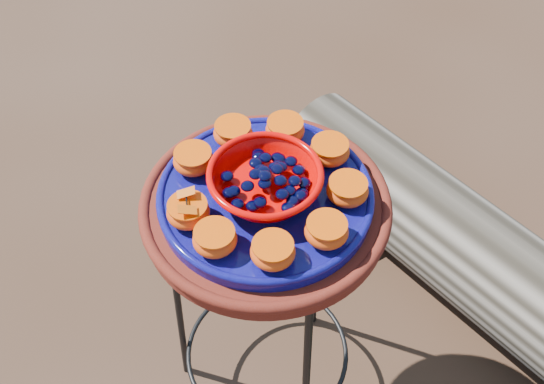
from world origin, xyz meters
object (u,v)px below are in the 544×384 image
Objects in this scene: plant_stand at (267,310)px; cobalt_plate at (265,197)px; terracotta_saucer at (265,208)px; red_bowl at (265,183)px; driftwood_log at (513,286)px.

cobalt_plate is at bearing 0.00° from plant_stand.
terracotta_saucer is 2.33× the size of red_bowl.
cobalt_plate is 2.00× the size of red_bowl.
red_bowl is (0.00, 0.00, 0.07)m from terracotta_saucer.
plant_stand is 0.40m from cobalt_plate.
terracotta_saucer is 0.29× the size of driftwood_log.
terracotta_saucer is at bearing 0.00° from cobalt_plate.
red_bowl reaches higher than plant_stand.
red_bowl is at bearing 0.00° from plant_stand.
driftwood_log is at bearing 52.63° from cobalt_plate.
red_bowl is 0.95m from driftwood_log.
cobalt_plate is (0.00, 0.00, 0.40)m from plant_stand.
terracotta_saucer is (0.00, 0.00, 0.37)m from plant_stand.
plant_stand is at bearing 0.00° from cobalt_plate.
plant_stand reaches higher than driftwood_log.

